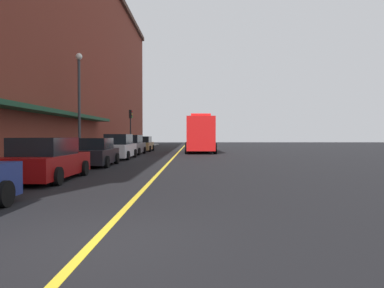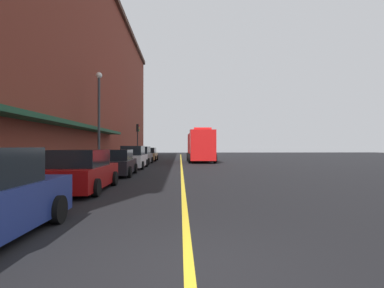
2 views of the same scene
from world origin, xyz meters
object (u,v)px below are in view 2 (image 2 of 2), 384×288
object	(u,v)px
parked_car_4	(141,156)
fire_truck	(200,146)
traffic_light_near	(138,135)
parked_car_5	(148,155)
parked_car_2	(117,163)
parking_meter_0	(136,152)
parked_car_1	(82,171)
street_lamp_left	(99,110)
parked_car_3	(134,158)
parking_meter_1	(111,156)

from	to	relation	value
parked_car_4	fire_truck	world-z (taller)	fire_truck
parked_car_4	traffic_light_near	distance (m)	7.14
parked_car_5	fire_truck	size ratio (longest dim) A/B	0.62
parked_car_2	fire_truck	size ratio (longest dim) A/B	0.57
parked_car_5	parking_meter_0	world-z (taller)	parked_car_5
parked_car_2	parking_meter_0	distance (m)	18.02
parked_car_1	fire_truck	distance (m)	22.59
parked_car_4	traffic_light_near	xyz separation A→B (m)	(-1.27, 6.63, 2.34)
street_lamp_left	traffic_light_near	distance (m)	15.13
parked_car_3	parked_car_5	bearing A→B (deg)	0.15
parked_car_4	fire_truck	distance (m)	7.15
parked_car_1	parked_car_2	bearing A→B (deg)	-0.95
street_lamp_left	traffic_light_near	size ratio (longest dim) A/B	1.61
parked_car_2	parking_meter_0	world-z (taller)	parked_car_2
parked_car_3	street_lamp_left	world-z (taller)	street_lamp_left
parking_meter_1	parked_car_4	bearing A→B (deg)	79.81
parked_car_4	parked_car_5	xyz separation A→B (m)	(0.08, 6.35, -0.06)
parked_car_2	traffic_light_near	distance (m)	18.78
parked_car_3	traffic_light_near	distance (m)	12.81
parked_car_1	fire_truck	size ratio (longest dim) A/B	0.63
parked_car_5	parking_meter_1	world-z (taller)	parked_car_5
parking_meter_0	traffic_light_near	xyz separation A→B (m)	(0.06, 0.61, 2.10)
parking_meter_0	parked_car_1	bearing A→B (deg)	-86.85
parked_car_3	parked_car_4	world-z (taller)	parked_car_3
parked_car_3	street_lamp_left	bearing A→B (deg)	140.37
parked_car_5	parking_meter_1	size ratio (longest dim) A/B	3.58
fire_truck	parked_car_4	bearing A→B (deg)	-61.39
parked_car_1	street_lamp_left	size ratio (longest dim) A/B	0.70
parked_car_1	parked_car_2	xyz separation A→B (m)	(0.06, 6.29, -0.03)
parked_car_5	street_lamp_left	bearing A→B (deg)	172.24
parking_meter_1	street_lamp_left	distance (m)	3.55
fire_truck	parking_meter_1	size ratio (longest dim) A/B	5.80
parked_car_3	parking_meter_1	xyz separation A→B (m)	(-1.49, -1.49, 0.22)
parked_car_2	parking_meter_1	bearing A→B (deg)	15.66
parking_meter_1	parking_meter_0	bearing A→B (deg)	90.00
fire_truck	parked_car_2	bearing A→B (deg)	-22.34
parked_car_5	parking_meter_1	bearing A→B (deg)	174.12
parking_meter_0	street_lamp_left	size ratio (longest dim) A/B	0.19
parking_meter_0	parking_meter_1	size ratio (longest dim) A/B	1.00
parked_car_2	fire_truck	world-z (taller)	fire_truck
fire_truck	traffic_light_near	size ratio (longest dim) A/B	1.79
parking_meter_1	traffic_light_near	bearing A→B (deg)	89.75
parking_meter_0	parking_meter_1	world-z (taller)	same
parked_car_1	street_lamp_left	world-z (taller)	street_lamp_left
parked_car_5	parked_car_3	bearing A→B (deg)	-179.65
parked_car_2	parked_car_4	size ratio (longest dim) A/B	0.99
parked_car_5	parking_meter_1	xyz separation A→B (m)	(-1.41, -13.73, 0.30)
parking_meter_1	street_lamp_left	bearing A→B (deg)	-119.79
parked_car_5	parking_meter_0	bearing A→B (deg)	102.98
parked_car_4	fire_truck	bearing A→B (deg)	-58.69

